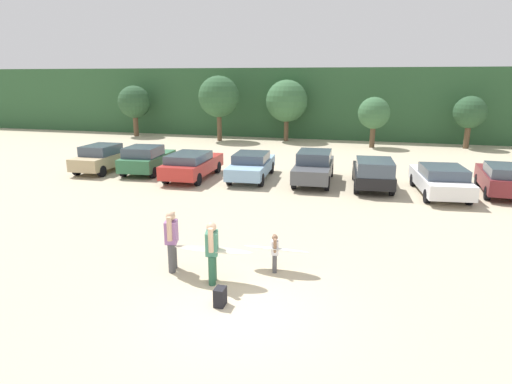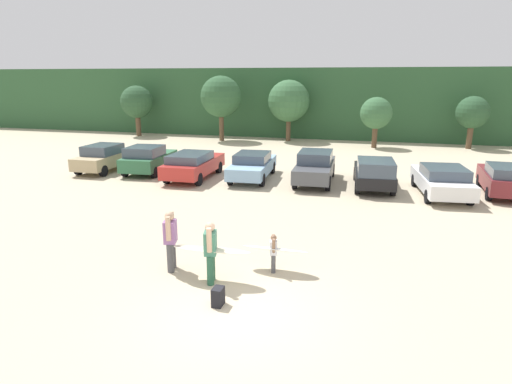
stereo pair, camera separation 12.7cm
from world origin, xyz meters
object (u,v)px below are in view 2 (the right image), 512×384
object	(u,v)px
parked_car_white	(442,180)
parked_car_black	(374,173)
parked_car_tan	(104,157)
parked_car_maroon	(506,179)
parked_car_forest_green	(148,159)
parked_car_red	(193,164)
backpack_dropped	(218,297)
person_child	(273,251)
person_adult	(211,249)
surfboard_cream	(212,249)
parked_car_sky_blue	(253,165)
person_companion	(170,237)
parked_car_dark_gray	(315,166)
surfboard_white	(275,249)

from	to	relation	value
parked_car_white	parked_car_black	bearing A→B (deg)	75.52
parked_car_tan	parked_car_maroon	size ratio (longest dim) A/B	0.96
parked_car_forest_green	parked_car_maroon	bearing A→B (deg)	-94.86
parked_car_red	parked_car_black	size ratio (longest dim) A/B	1.05
parked_car_white	backpack_dropped	xyz separation A→B (m)	(-6.36, -12.14, -0.50)
person_child	person_adult	bearing A→B (deg)	22.69
parked_car_black	person_adult	size ratio (longest dim) A/B	2.69
person_child	surfboard_cream	bearing A→B (deg)	19.45
backpack_dropped	parked_car_sky_blue	bearing A→B (deg)	102.42
parked_car_tan	surfboard_cream	world-z (taller)	parked_car_tan
parked_car_sky_blue	surfboard_cream	bearing A→B (deg)	-173.03
parked_car_forest_green	parked_car_sky_blue	distance (m)	6.08
person_companion	parked_car_maroon	bearing A→B (deg)	-149.05
parked_car_red	person_adult	bearing A→B (deg)	-155.79
parked_car_red	parked_car_maroon	size ratio (longest dim) A/B	1.13
person_adult	person_companion	distance (m)	1.42
parked_car_red	person_child	world-z (taller)	parked_car_red
parked_car_white	parked_car_forest_green	bearing A→B (deg)	80.41
parked_car_red	surfboard_cream	xyz separation A→B (m)	(5.35, -11.14, 0.11)
parked_car_dark_gray	surfboard_cream	distance (m)	11.99
person_adult	parked_car_black	bearing A→B (deg)	-123.84
parked_car_red	person_child	xyz separation A→B (m)	(6.79, -10.16, -0.16)
person_companion	backpack_dropped	xyz separation A→B (m)	(1.95, -1.53, -0.74)
parked_car_white	person_adult	size ratio (longest dim) A/B	2.92
person_child	person_companion	size ratio (longest dim) A/B	0.63
parked_car_maroon	person_companion	xyz separation A→B (m)	(-11.14, -11.43, 0.19)
parked_car_forest_green	parked_car_dark_gray	bearing A→B (deg)	-93.81
parked_car_dark_gray	parked_car_red	bearing A→B (deg)	94.86
parked_car_black	parked_car_maroon	bearing A→B (deg)	-90.53
surfboard_cream	backpack_dropped	xyz separation A→B (m)	(0.61, -1.21, -0.66)
parked_car_red	surfboard_white	world-z (taller)	parked_car_red
parked_car_red	backpack_dropped	size ratio (longest dim) A/B	10.57
parked_car_black	person_companion	distance (m)	12.25
parked_car_red	parked_car_forest_green	bearing A→B (deg)	76.58
parked_car_sky_blue	person_companion	world-z (taller)	person_companion
parked_car_white	person_adult	distance (m)	13.05
parked_car_dark_gray	person_adult	xyz separation A→B (m)	(-1.02, -12.05, 0.11)
person_child	backpack_dropped	xyz separation A→B (m)	(-0.83, -2.19, -0.38)
parked_car_tan	parked_car_dark_gray	size ratio (longest dim) A/B	0.85
parked_car_black	surfboard_cream	distance (m)	12.03
parked_car_dark_gray	surfboard_white	world-z (taller)	parked_car_dark_gray
parked_car_black	parked_car_maroon	xyz separation A→B (m)	(5.82, 0.39, -0.03)
parked_car_dark_gray	parked_car_maroon	world-z (taller)	parked_car_dark_gray
parked_car_sky_blue	parked_car_white	size ratio (longest dim) A/B	0.99
parked_car_dark_gray	parked_car_black	bearing A→B (deg)	-103.51
parked_car_dark_gray	person_companion	size ratio (longest dim) A/B	2.79
parked_car_black	person_child	distance (m)	10.68
parked_car_maroon	person_child	distance (m)	13.63
person_companion	surfboard_cream	bearing A→B (deg)	151.60
parked_car_red	person_companion	size ratio (longest dim) A/B	2.77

